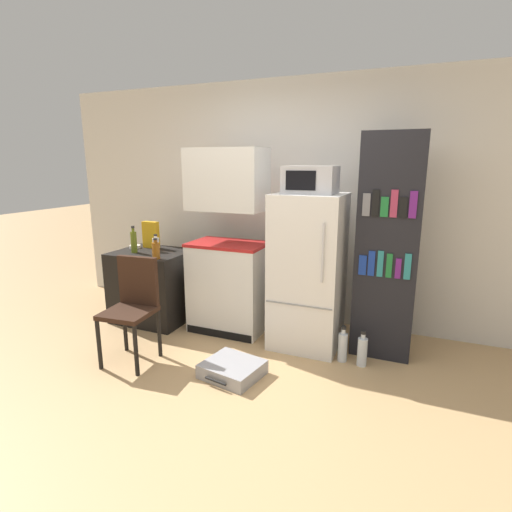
{
  "coord_description": "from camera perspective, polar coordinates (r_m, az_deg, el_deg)",
  "views": [
    {
      "loc": [
        1.22,
        -2.22,
        1.74
      ],
      "look_at": [
        -0.07,
        0.85,
        0.95
      ],
      "focal_mm": 28.0,
      "sensor_mm": 36.0,
      "label": 1
    }
  ],
  "objects": [
    {
      "name": "microwave",
      "position": [
        3.65,
        7.8,
        10.74
      ],
      "size": [
        0.46,
        0.35,
        0.24
      ],
      "color": "#B7B7BC",
      "rests_on": "refrigerator"
    },
    {
      "name": "bottle_milk_white",
      "position": [
        4.49,
        -14.11,
        1.63
      ],
      "size": [
        0.07,
        0.07,
        0.19
      ],
      "color": "white",
      "rests_on": "side_table"
    },
    {
      "name": "wall_back",
      "position": [
        4.36,
        9.21,
        7.3
      ],
      "size": [
        6.4,
        0.1,
        2.6
      ],
      "color": "silver",
      "rests_on": "ground_plane"
    },
    {
      "name": "bowl",
      "position": [
        4.75,
        -16.9,
        1.29
      ],
      "size": [
        0.12,
        0.12,
        0.03
      ],
      "color": "silver",
      "rests_on": "side_table"
    },
    {
      "name": "chair",
      "position": [
        3.7,
        -17.11,
        -6.07
      ],
      "size": [
        0.43,
        0.44,
        0.93
      ],
      "rotation": [
        0.0,
        0.0,
        0.09
      ],
      "color": "black",
      "rests_on": "ground_plane"
    },
    {
      "name": "suitcase_large_flat",
      "position": [
        3.46,
        -3.39,
        -15.83
      ],
      "size": [
        0.52,
        0.49,
        0.12
      ],
      "rotation": [
        0.0,
        0.0,
        -0.18
      ],
      "color": "#99999E",
      "rests_on": "ground_plane"
    },
    {
      "name": "kitchen_hutch",
      "position": [
        4.09,
        -4.0,
        0.82
      ],
      "size": [
        0.78,
        0.51,
        1.87
      ],
      "color": "silver",
      "rests_on": "ground_plane"
    },
    {
      "name": "bookshelf",
      "position": [
        3.73,
        18.28,
        1.09
      ],
      "size": [
        0.52,
        0.36,
        1.99
      ],
      "color": "black",
      "rests_on": "ground_plane"
    },
    {
      "name": "bottle_amber_beer",
      "position": [
        4.14,
        -14.11,
        0.81
      ],
      "size": [
        0.08,
        0.08,
        0.21
      ],
      "color": "brown",
      "rests_on": "side_table"
    },
    {
      "name": "bottle_olive_oil",
      "position": [
        4.49,
        -17.06,
        2.0
      ],
      "size": [
        0.07,
        0.07,
        0.29
      ],
      "color": "#566619",
      "rests_on": "side_table"
    },
    {
      "name": "refrigerator",
      "position": [
        3.79,
        7.41,
        -2.25
      ],
      "size": [
        0.64,
        0.61,
        1.46
      ],
      "color": "white",
      "rests_on": "ground_plane"
    },
    {
      "name": "ground_plane",
      "position": [
        3.07,
        -5.33,
        -21.29
      ],
      "size": [
        24.0,
        24.0,
        0.0
      ],
      "primitive_type": "plane",
      "color": "tan"
    },
    {
      "name": "water_bottle_middle",
      "position": [
        3.69,
        14.94,
        -12.98
      ],
      "size": [
        0.08,
        0.08,
        0.32
      ],
      "color": "silver",
      "rests_on": "ground_plane"
    },
    {
      "name": "cereal_box",
      "position": [
        4.7,
        -14.79,
        2.96
      ],
      "size": [
        0.19,
        0.07,
        0.3
      ],
      "color": "gold",
      "rests_on": "side_table"
    },
    {
      "name": "side_table",
      "position": [
        4.62,
        -14.46,
        -4.12
      ],
      "size": [
        0.8,
        0.66,
        0.78
      ],
      "color": "black",
      "rests_on": "ground_plane"
    },
    {
      "name": "water_bottle_front",
      "position": [
        3.72,
        12.28,
        -12.5
      ],
      "size": [
        0.08,
        0.08,
        0.33
      ],
      "color": "silver",
      "rests_on": "ground_plane"
    }
  ]
}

